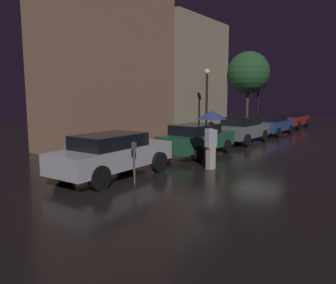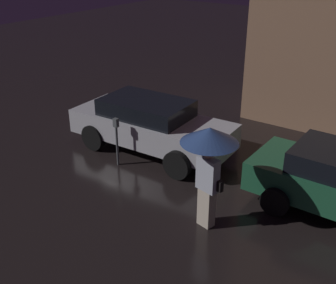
# 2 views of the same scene
# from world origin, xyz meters

# --- Properties ---
(parked_car_silver) EXTENTS (4.50, 1.87, 1.44)m
(parked_car_silver) POSITION_xyz_m (-9.50, 1.38, 0.78)
(parked_car_silver) COLOR #B7B7BF
(parked_car_silver) RESTS_ON ground
(pedestrian_with_umbrella) EXTENTS (1.10, 1.10, 2.14)m
(pedestrian_with_umbrella) POSITION_xyz_m (-6.57, -0.68, 1.70)
(pedestrian_with_umbrella) COLOR beige
(pedestrian_with_umbrella) RESTS_ON ground
(parking_meter) EXTENTS (0.12, 0.10, 1.28)m
(parking_meter) POSITION_xyz_m (-9.71, 0.24, 0.79)
(parking_meter) COLOR #4C5154
(parking_meter) RESTS_ON ground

